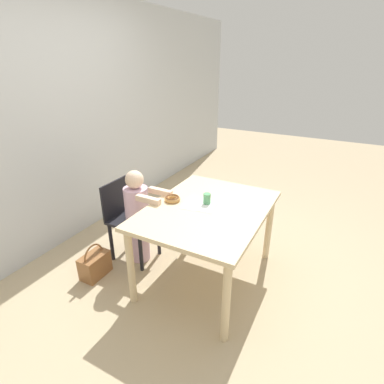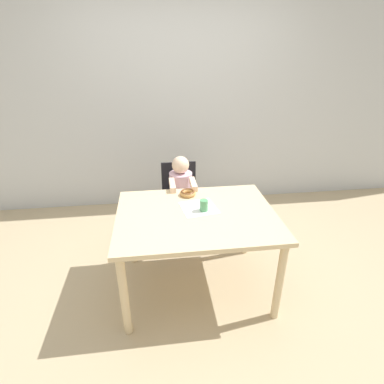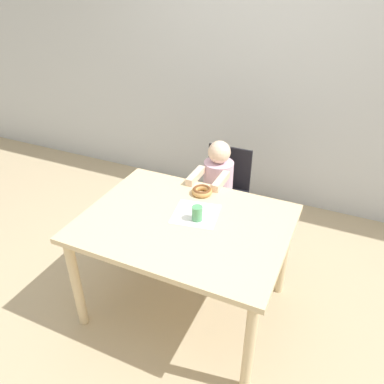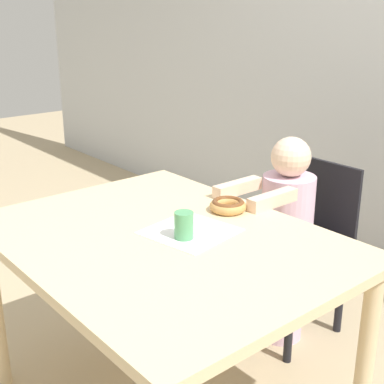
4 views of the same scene
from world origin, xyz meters
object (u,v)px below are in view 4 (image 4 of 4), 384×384
child_figure (285,240)px  handbag (250,268)px  chair (301,246)px  cup (184,226)px  donut (228,205)px

child_figure → handbag: size_ratio=2.85×
chair → handbag: bearing=166.1°
chair → child_figure: bearing=-90.0°
child_figure → cup: (0.12, -0.66, 0.29)m
chair → handbag: (-0.41, 0.10, -0.30)m
donut → cup: (0.09, -0.29, 0.02)m
child_figure → cup: child_figure is taller
child_figure → donut: 0.46m
chair → child_figure: 0.13m
donut → cup: 0.30m
donut → cup: bearing=-72.2°
chair → cup: cup is taller
chair → donut: chair is taller
donut → child_figure: bearing=94.0°
handbag → donut: bearing=-53.8°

